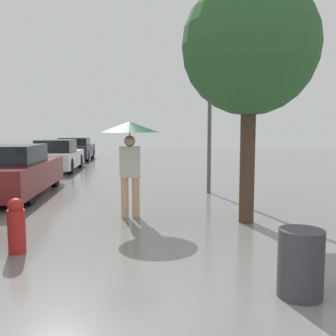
# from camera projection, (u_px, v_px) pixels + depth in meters

# --- Properties ---
(pedestrian) EXTENTS (1.16, 1.16, 1.86)m
(pedestrian) POSITION_uv_depth(u_px,v_px,m) (130.00, 139.00, 7.14)
(pedestrian) COLOR tan
(pedestrian) RESTS_ON ground_plane
(parked_car_second) EXTENTS (1.81, 4.48, 1.32)m
(parked_car_second) POSITION_uv_depth(u_px,v_px,m) (10.00, 172.00, 9.69)
(parked_car_second) COLOR maroon
(parked_car_second) RESTS_ON ground_plane
(parked_car_third) EXTENTS (1.63, 4.05, 1.29)m
(parked_car_third) POSITION_uv_depth(u_px,v_px,m) (57.00, 156.00, 15.54)
(parked_car_third) COLOR silver
(parked_car_third) RESTS_ON ground_plane
(parked_car_farthest) EXTENTS (1.80, 3.94, 1.25)m
(parked_car_farthest) POSITION_uv_depth(u_px,v_px,m) (75.00, 149.00, 21.15)
(parked_car_farthest) COLOR black
(parked_car_farthest) RESTS_ON ground_plane
(tree) EXTENTS (2.43, 2.43, 4.39)m
(tree) POSITION_uv_depth(u_px,v_px,m) (250.00, 48.00, 6.62)
(tree) COLOR #473323
(tree) RESTS_ON ground_plane
(street_lamp) EXTENTS (0.35, 0.35, 5.28)m
(street_lamp) POSITION_uv_depth(u_px,v_px,m) (210.00, 54.00, 9.80)
(street_lamp) COLOR #515456
(street_lamp) RESTS_ON ground_plane
(trash_bin) EXTENTS (0.46, 0.46, 0.70)m
(trash_bin) POSITION_uv_depth(u_px,v_px,m) (301.00, 263.00, 3.83)
(trash_bin) COLOR #38383D
(trash_bin) RESTS_ON ground_plane
(fire_hydrant) EXTENTS (0.24, 0.24, 0.77)m
(fire_hydrant) POSITION_uv_depth(u_px,v_px,m) (16.00, 226.00, 5.19)
(fire_hydrant) COLOR #B21E19
(fire_hydrant) RESTS_ON ground_plane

